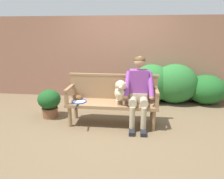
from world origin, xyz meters
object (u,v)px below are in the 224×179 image
(potted_plant, at_px, (49,102))
(dog_on_bench, at_px, (121,92))
(tennis_racket, at_px, (79,102))
(person_seated, at_px, (139,89))
(baseball_glove, at_px, (78,97))
(garden_bench, at_px, (112,105))

(potted_plant, bearing_deg, dog_on_bench, -10.41)
(tennis_racket, xyz_separation_m, potted_plant, (-0.71, 0.27, -0.12))
(person_seated, relative_size, baseball_glove, 5.98)
(garden_bench, bearing_deg, person_seated, -1.67)
(person_seated, relative_size, tennis_racket, 2.29)
(garden_bench, height_order, baseball_glove, baseball_glove)
(garden_bench, xyz_separation_m, baseball_glove, (-0.70, 0.10, 0.10))
(dog_on_bench, bearing_deg, potted_plant, 169.59)
(tennis_racket, bearing_deg, person_seated, 3.01)
(garden_bench, bearing_deg, dog_on_bench, -25.07)
(dog_on_bench, distance_m, tennis_racket, 0.83)
(dog_on_bench, xyz_separation_m, potted_plant, (-1.50, 0.28, -0.35))
(garden_bench, distance_m, tennis_racket, 0.64)
(person_seated, height_order, dog_on_bench, person_seated)
(garden_bench, height_order, potted_plant, potted_plant)
(dog_on_bench, distance_m, potted_plant, 1.57)
(baseball_glove, bearing_deg, garden_bench, -4.71)
(garden_bench, distance_m, person_seated, 0.59)
(baseball_glove, bearing_deg, potted_plant, 174.18)
(person_seated, xyz_separation_m, baseball_glove, (-1.19, 0.11, -0.23))
(dog_on_bench, relative_size, baseball_glove, 2.18)
(person_seated, relative_size, dog_on_bench, 2.75)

